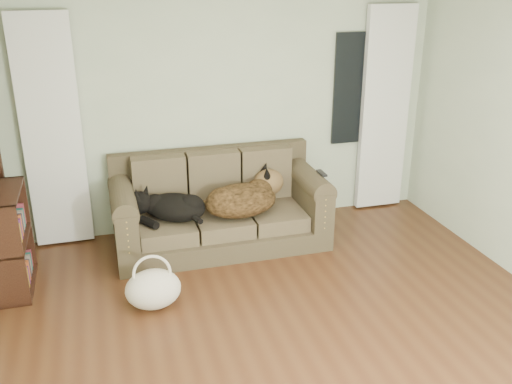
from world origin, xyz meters
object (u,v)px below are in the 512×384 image
object	(u,v)px
bookshelf	(10,235)
dog_black_lab	(171,207)
sofa	(220,202)
dog_shepherd	(244,200)
tote_bag	(153,290)

from	to	relation	value
bookshelf	dog_black_lab	bearing A→B (deg)	12.00
sofa	dog_black_lab	world-z (taller)	sofa
dog_black_lab	bookshelf	xyz separation A→B (m)	(-1.41, -0.29, 0.02)
sofa	bookshelf	distance (m)	1.93
dog_shepherd	tote_bag	bearing A→B (deg)	32.67
tote_bag	bookshelf	xyz separation A→B (m)	(-1.12, 0.66, 0.34)
tote_bag	bookshelf	size ratio (longest dim) A/B	0.51
sofa	bookshelf	world-z (taller)	bookshelf
dog_shepherd	tote_bag	world-z (taller)	dog_shepherd
dog_shepherd	tote_bag	size ratio (longest dim) A/B	1.67
sofa	bookshelf	bearing A→B (deg)	-170.08
dog_black_lab	sofa	bearing A→B (deg)	38.45
dog_black_lab	bookshelf	bearing A→B (deg)	-135.31
dog_black_lab	dog_shepherd	xyz separation A→B (m)	(0.71, -0.05, 0.01)
bookshelf	tote_bag	bearing A→B (deg)	-30.09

